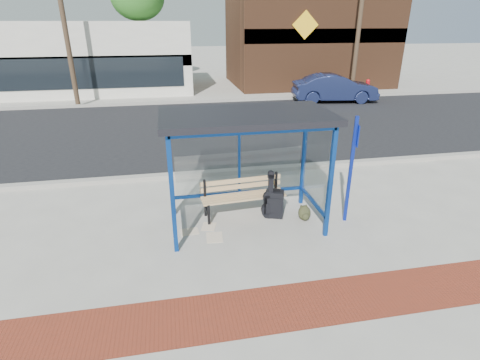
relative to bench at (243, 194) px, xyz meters
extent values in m
plane|color=#B2ADA0|center=(-0.02, -0.46, -0.50)|extent=(120.00, 120.00, 0.00)
cube|color=maroon|center=(-0.02, -3.06, -0.49)|extent=(60.00, 1.00, 0.01)
cube|color=gray|center=(-0.02, 2.44, -0.44)|extent=(60.00, 0.25, 0.12)
cube|color=black|center=(-0.02, 7.54, -0.50)|extent=(60.00, 10.00, 0.00)
cube|color=gray|center=(-0.02, 12.64, -0.44)|extent=(60.00, 0.25, 0.12)
cube|color=#B2ADA0|center=(-0.02, 14.54, -0.49)|extent=(60.00, 4.00, 0.01)
cube|color=navy|center=(-1.52, -1.21, 0.65)|extent=(0.08, 0.08, 2.30)
cube|color=navy|center=(1.48, -1.21, 0.65)|extent=(0.08, 0.08, 2.30)
cube|color=navy|center=(-1.52, 0.29, 0.65)|extent=(0.08, 0.08, 2.30)
cube|color=navy|center=(1.48, 0.29, 0.65)|extent=(0.08, 0.08, 2.30)
cube|color=navy|center=(-0.02, 0.29, 1.76)|extent=(3.00, 0.08, 0.08)
cube|color=navy|center=(-0.02, -1.21, 1.76)|extent=(3.00, 0.08, 0.08)
cube|color=navy|center=(-1.52, -0.46, 1.76)|extent=(0.08, 1.50, 0.08)
cube|color=navy|center=(1.48, -0.46, 1.76)|extent=(0.08, 1.50, 0.08)
cube|color=navy|center=(-0.02, 0.29, -0.10)|extent=(3.00, 0.08, 0.06)
cube|color=navy|center=(-1.52, -0.46, -0.10)|extent=(0.08, 1.50, 0.06)
cube|color=navy|center=(1.48, -0.46, -0.10)|extent=(0.08, 1.50, 0.06)
cube|color=navy|center=(-0.02, 0.29, 0.85)|extent=(0.05, 0.05, 1.90)
cube|color=silver|center=(-0.02, 0.29, 0.81)|extent=(2.84, 0.01, 1.82)
cube|color=silver|center=(-1.52, -0.46, 0.81)|extent=(0.02, 1.34, 1.82)
cube|color=silver|center=(1.48, -0.46, 0.81)|extent=(0.02, 1.34, 1.82)
cube|color=black|center=(-0.02, -0.46, 1.86)|extent=(3.30, 1.80, 0.12)
cube|color=silver|center=(-9.02, 17.54, 1.50)|extent=(18.00, 6.00, 4.00)
cube|color=black|center=(-9.02, 14.59, 1.50)|extent=(18.00, 0.10, 0.60)
cube|color=black|center=(-9.02, 14.52, 0.90)|extent=(17.00, 0.04, 1.60)
cube|color=#59331E|center=(7.98, 18.04, 2.70)|extent=(10.00, 7.00, 6.40)
cube|color=black|center=(7.98, 14.59, 2.70)|extent=(10.00, 0.10, 0.80)
cube|color=yellow|center=(6.48, 14.49, 3.30)|extent=(1.56, 0.06, 1.56)
cylinder|color=#4C3826|center=(-3.02, 21.54, 2.00)|extent=(0.36, 0.36, 5.00)
cylinder|color=#4C3826|center=(12.48, 21.54, 2.00)|extent=(0.36, 0.36, 5.00)
cylinder|color=#4C3826|center=(-6.02, 12.94, 3.50)|extent=(0.24, 0.24, 8.00)
cylinder|color=#4C3826|center=(8.98, 12.94, 3.50)|extent=(0.24, 0.24, 8.00)
cube|color=black|center=(-0.80, -0.33, -0.26)|extent=(0.06, 0.06, 0.47)
cube|color=black|center=(-0.84, 0.07, -0.06)|extent=(0.06, 0.06, 0.88)
cube|color=black|center=(-0.82, -0.13, -0.26)|extent=(0.09, 0.42, 0.05)
cube|color=black|center=(0.85, -0.20, -0.26)|extent=(0.06, 0.06, 0.47)
cube|color=black|center=(0.81, 0.20, -0.06)|extent=(0.06, 0.06, 0.88)
cube|color=black|center=(0.83, 0.00, -0.26)|extent=(0.09, 0.42, 0.05)
cube|color=tan|center=(0.02, -0.23, -0.03)|extent=(1.86, 0.24, 0.04)
cube|color=tan|center=(0.01, -0.12, -0.03)|extent=(1.86, 0.24, 0.04)
cube|color=tan|center=(0.00, -0.01, -0.03)|extent=(1.86, 0.24, 0.04)
cube|color=tan|center=(-0.01, 0.11, -0.03)|extent=(1.86, 0.24, 0.04)
cube|color=tan|center=(-0.01, 0.15, 0.12)|extent=(1.86, 0.18, 0.10)
cube|color=tan|center=(-0.01, 0.15, 0.27)|extent=(1.86, 0.18, 0.10)
cylinder|color=black|center=(0.55, -0.29, -0.31)|extent=(0.39, 0.14, 0.38)
cylinder|color=black|center=(0.55, -0.29, -0.01)|extent=(0.33, 0.14, 0.32)
cube|color=black|center=(0.55, -0.29, -0.16)|extent=(0.28, 0.13, 0.46)
cube|color=black|center=(0.55, -0.29, 0.30)|extent=(0.11, 0.10, 0.46)
cube|color=black|center=(0.55, -0.29, 0.51)|extent=(0.14, 0.10, 0.09)
cube|color=black|center=(0.66, -0.26, -0.18)|extent=(0.45, 0.36, 0.61)
cylinder|color=black|center=(0.52, -0.21, -0.47)|extent=(0.13, 0.23, 0.06)
cylinder|color=black|center=(0.80, -0.31, -0.47)|extent=(0.13, 0.23, 0.06)
cube|color=black|center=(0.66, -0.26, 0.16)|extent=(0.25, 0.12, 0.04)
cube|color=black|center=(0.62, -0.38, -0.16)|extent=(0.30, 0.12, 0.34)
ellipsoid|color=#2A2C18|center=(1.28, -0.51, -0.33)|extent=(0.28, 0.20, 0.33)
ellipsoid|color=#2A2C18|center=(1.27, -0.61, -0.38)|extent=(0.16, 0.11, 0.17)
cube|color=#2A2C18|center=(1.28, -0.50, -0.18)|extent=(0.09, 0.04, 0.03)
cube|color=#0D2199|center=(2.14, -0.70, 0.66)|extent=(0.08, 0.08, 2.32)
cube|color=#0D2199|center=(2.19, -0.71, 1.44)|extent=(0.10, 0.28, 0.43)
cube|color=white|center=(-1.23, -0.57, -0.49)|extent=(0.39, 0.32, 0.01)
cube|color=white|center=(-0.76, -0.89, -0.49)|extent=(0.35, 0.43, 0.01)
cube|color=white|center=(-0.82, -0.43, -0.49)|extent=(0.37, 0.42, 0.01)
imported|color=#1A234A|center=(7.28, 11.54, 0.23)|extent=(4.55, 2.10, 1.44)
cylinder|color=red|center=(10.36, 13.70, -0.17)|extent=(0.22, 0.22, 0.66)
sphere|color=red|center=(10.36, 13.70, 0.19)|extent=(0.24, 0.24, 0.24)
cylinder|color=red|center=(10.36, 13.70, -0.06)|extent=(0.37, 0.22, 0.11)
camera|label=1|loc=(-1.46, -7.36, 3.54)|focal=28.00mm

